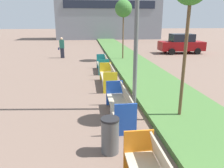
{
  "coord_description": "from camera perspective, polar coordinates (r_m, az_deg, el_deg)",
  "views": [
    {
      "loc": [
        -0.12,
        0.42,
        3.07
      ],
      "look_at": [
        0.9,
        8.84,
        0.6
      ],
      "focal_mm": 35.0,
      "sensor_mm": 36.0,
      "label": 1
    }
  ],
  "objects": [
    {
      "name": "bench_yellow_frame",
      "position": [
        10.59,
        -0.93,
        1.49
      ],
      "size": [
        0.65,
        2.33,
        0.94
      ],
      "color": "#ADA8A0",
      "rests_on": "ground"
    },
    {
      "name": "bench_blue_frame",
      "position": [
        7.12,
        2.19,
        -6.02
      ],
      "size": [
        0.65,
        2.37,
        0.94
      ],
      "color": "#ADA8A0",
      "rests_on": "ground"
    },
    {
      "name": "sapling_tree_far",
      "position": [
        17.33,
        3.01,
        19.0
      ],
      "size": [
        1.29,
        1.29,
        4.59
      ],
      "color": "brown",
      "rests_on": "ground"
    },
    {
      "name": "pedestrian_walking",
      "position": [
        19.17,
        -12.95,
        9.27
      ],
      "size": [
        0.53,
        0.24,
        1.74
      ],
      "color": "#232633",
      "rests_on": "ground"
    },
    {
      "name": "building_backdrop",
      "position": [
        39.65,
        -0.96,
        19.08
      ],
      "size": [
        17.57,
        5.42,
        10.09
      ],
      "color": "gray",
      "rests_on": "ground"
    },
    {
      "name": "litter_bin",
      "position": [
        5.32,
        -0.52,
        -13.29
      ],
      "size": [
        0.44,
        0.44,
        0.89
      ],
      "color": "#4C4F51",
      "rests_on": "ground"
    },
    {
      "name": "planter_grass_strip",
      "position": [
        12.41,
        8.84,
        2.14
      ],
      "size": [
        2.8,
        120.0,
        0.18
      ],
      "color": "#426B33",
      "rests_on": "ground"
    },
    {
      "name": "parked_car_distant",
      "position": [
        22.45,
        17.65,
        9.97
      ],
      "size": [
        4.27,
        2.0,
        1.86
      ],
      "rotation": [
        0.0,
        0.0,
        -0.04
      ],
      "color": "maroon",
      "rests_on": "ground"
    },
    {
      "name": "bench_teal_frame",
      "position": [
        13.69,
        -2.34,
        4.83
      ],
      "size": [
        0.65,
        2.08,
        0.94
      ],
      "color": "#ADA8A0",
      "rests_on": "ground"
    }
  ]
}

